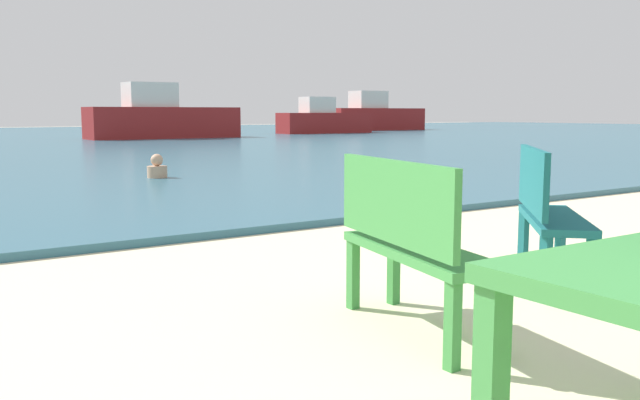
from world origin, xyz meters
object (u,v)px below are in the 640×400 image
object	(u,v)px
bench_teal_center	(545,206)
boat_ferry	(162,118)
bench_green_left	(409,236)
boat_barge	(375,116)
boat_tanker	(324,120)
swimmer_person	(157,168)

from	to	relation	value
bench_teal_center	boat_ferry	size ratio (longest dim) A/B	0.17
bench_green_left	boat_barge	distance (m)	40.33
boat_barge	boat_ferry	world-z (taller)	boat_barge
bench_teal_center	boat_ferry	xyz separation A→B (m)	(7.07, 25.66, 0.40)
boat_tanker	swimmer_person	bearing A→B (deg)	-130.68
boat_barge	swimmer_person	bearing A→B (deg)	-135.11
boat_ferry	bench_green_left	bearing A→B (deg)	-108.38
bench_teal_center	boat_barge	world-z (taller)	boat_barge
bench_green_left	boat_barge	world-z (taller)	boat_barge
bench_teal_center	swimmer_person	xyz separation A→B (m)	(0.26, 8.26, -0.30)
swimmer_person	boat_ferry	xyz separation A→B (m)	(6.81, 17.41, 0.70)
bench_green_left	boat_barge	bearing A→B (deg)	51.72
bench_teal_center	swimmer_person	bearing A→B (deg)	88.19
boat_tanker	bench_teal_center	bearing A→B (deg)	-121.56
bench_green_left	boat_tanker	bearing A→B (deg)	56.47
swimmer_person	boat_ferry	size ratio (longest dim) A/B	0.06
bench_teal_center	boat_barge	distance (m)	39.11
bench_green_left	boat_ferry	size ratio (longest dim) A/B	0.19
swimmer_person	boat_barge	bearing A→B (deg)	44.89
bench_teal_center	bench_green_left	world-z (taller)	same
bench_teal_center	boat_tanker	bearing A→B (deg)	58.44
boat_barge	boat_ferry	xyz separation A→B (m)	(-16.34, -5.66, -0.02)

